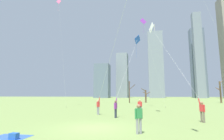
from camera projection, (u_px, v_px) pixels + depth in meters
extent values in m
plane|color=#7A934C|center=(94.00, 128.00, 11.43)|extent=(400.00, 400.00, 0.00)
cylinder|color=#33384C|center=(115.00, 113.00, 16.40)|extent=(0.14, 0.14, 0.85)
cylinder|color=#33384C|center=(116.00, 113.00, 16.60)|extent=(0.14, 0.14, 0.85)
cube|color=purple|center=(116.00, 106.00, 16.60)|extent=(0.26, 0.37, 0.54)
sphere|color=brown|center=(116.00, 102.00, 16.66)|extent=(0.22, 0.22, 0.22)
cylinder|color=purple|center=(115.00, 106.00, 16.40)|extent=(0.09, 0.09, 0.55)
cylinder|color=purple|center=(116.00, 101.00, 16.86)|extent=(0.13, 0.22, 0.56)
cube|color=blue|center=(137.00, 40.00, 24.80)|extent=(0.76, 1.31, 1.44)
cylinder|color=black|center=(137.00, 40.00, 24.80)|extent=(0.35, 0.10, 0.92)
cylinder|color=blue|center=(136.00, 50.00, 24.66)|extent=(0.02, 0.02, 2.06)
cylinder|color=silver|center=(129.00, 63.00, 20.85)|extent=(1.78, 7.34, 8.11)
cylinder|color=#726656|center=(204.00, 117.00, 13.54)|extent=(0.14, 0.14, 0.85)
cylinder|color=#726656|center=(201.00, 117.00, 13.74)|extent=(0.14, 0.14, 0.85)
cube|color=red|center=(202.00, 108.00, 13.74)|extent=(0.36, 0.39, 0.54)
sphere|color=#9E7051|center=(202.00, 103.00, 13.79)|extent=(0.22, 0.22, 0.22)
cylinder|color=red|center=(204.00, 109.00, 13.54)|extent=(0.09, 0.09, 0.55)
cylinder|color=red|center=(199.00, 102.00, 13.99)|extent=(0.19, 0.22, 0.56)
cube|color=white|center=(151.00, 28.00, 20.94)|extent=(0.53, 1.48, 1.52)
cylinder|color=black|center=(151.00, 28.00, 20.94)|extent=(0.29, 0.20, 0.98)
cylinder|color=silver|center=(170.00, 56.00, 17.48)|extent=(3.42, 5.23, 8.31)
cylinder|color=gray|center=(98.00, 111.00, 19.15)|extent=(0.14, 0.14, 0.85)
cylinder|color=gray|center=(99.00, 111.00, 18.98)|extent=(0.14, 0.14, 0.85)
cube|color=red|center=(98.00, 104.00, 19.16)|extent=(0.39, 0.38, 0.54)
sphere|color=beige|center=(98.00, 101.00, 19.22)|extent=(0.22, 0.22, 0.22)
cylinder|color=red|center=(97.00, 105.00, 19.33)|extent=(0.09, 0.09, 0.55)
cylinder|color=red|center=(99.00, 100.00, 19.06)|extent=(0.21, 0.20, 0.56)
cylinder|color=silver|center=(122.00, 15.00, 13.02)|extent=(7.07, 12.92, 12.34)
cylinder|color=#33384C|center=(141.00, 110.00, 20.16)|extent=(0.14, 0.14, 0.85)
cylinder|color=#33384C|center=(139.00, 110.00, 20.19)|extent=(0.14, 0.14, 0.85)
cube|color=red|center=(140.00, 104.00, 20.28)|extent=(0.36, 0.23, 0.54)
sphere|color=tan|center=(140.00, 100.00, 20.33)|extent=(0.22, 0.22, 0.22)
cylinder|color=red|center=(142.00, 104.00, 20.25)|extent=(0.09, 0.09, 0.55)
cylinder|color=red|center=(138.00, 104.00, 20.29)|extent=(0.09, 0.09, 0.55)
cylinder|color=gray|center=(141.00, 126.00, 9.71)|extent=(0.14, 0.14, 0.85)
cylinder|color=gray|center=(137.00, 126.00, 9.61)|extent=(0.14, 0.14, 0.85)
cube|color=#338C4C|center=(139.00, 113.00, 9.76)|extent=(0.39, 0.37, 0.54)
sphere|color=#9E7051|center=(138.00, 106.00, 9.81)|extent=(0.22, 0.22, 0.22)
cylinder|color=#338C4C|center=(142.00, 114.00, 9.84)|extent=(0.09, 0.09, 0.55)
cylinder|color=#338C4C|center=(136.00, 114.00, 9.66)|extent=(0.09, 0.09, 0.55)
cube|color=pink|center=(59.00, 1.00, 33.94)|extent=(1.17, 0.22, 1.17)
cylinder|color=black|center=(59.00, 1.00, 33.94)|extent=(0.02, 0.17, 0.76)
cylinder|color=pink|center=(58.00, 7.00, 33.67)|extent=(0.02, 0.02, 1.63)
cylinder|color=silver|center=(62.00, 51.00, 32.27)|extent=(2.39, 0.03, 20.16)
cylinder|color=#3F3833|center=(66.00, 107.00, 30.59)|extent=(0.10, 0.10, 0.08)
cube|color=purple|center=(143.00, 21.00, 31.32)|extent=(1.18, 0.50, 1.26)
cylinder|color=black|center=(143.00, 21.00, 31.32)|extent=(0.11, 0.16, 0.82)
cylinder|color=purple|center=(144.00, 28.00, 31.03)|extent=(0.02, 0.02, 1.75)
cylinder|color=silver|center=(154.00, 64.00, 30.90)|extent=(3.44, 2.08, 15.24)
cylinder|color=#3F3833|center=(166.00, 107.00, 30.48)|extent=(0.10, 0.10, 0.08)
cube|color=#3359B2|center=(10.00, 138.00, 8.80)|extent=(1.82, 1.43, 0.01)
cube|color=#2659B2|center=(14.00, 136.00, 8.43)|extent=(0.40, 0.28, 0.30)
cylinder|color=brown|center=(146.00, 96.00, 49.52)|extent=(0.43, 0.43, 3.53)
cylinder|color=brown|center=(146.00, 95.00, 49.13)|extent=(0.51, 1.05, 0.92)
cylinder|color=brown|center=(144.00, 93.00, 50.03)|extent=(0.91, 0.77, 0.46)
cylinder|color=brown|center=(144.00, 90.00, 49.19)|extent=(1.30, 1.59, 0.85)
cylinder|color=brown|center=(148.00, 93.00, 50.23)|extent=(1.40, 1.64, 0.80)
cylinder|color=brown|center=(220.00, 92.00, 46.81)|extent=(0.43, 0.43, 5.81)
cylinder|color=brown|center=(220.00, 85.00, 46.25)|extent=(0.64, 1.87, 0.78)
cylinder|color=brown|center=(218.00, 89.00, 47.63)|extent=(0.81, 1.45, 0.74)
cylinder|color=brown|center=(218.00, 89.00, 47.33)|extent=(1.11, 0.80, 1.03)
cylinder|color=brown|center=(221.00, 82.00, 47.29)|extent=(1.09, 0.61, 0.87)
cylinder|color=#4C3828|center=(129.00, 92.00, 47.48)|extent=(0.27, 0.27, 5.91)
cylinder|color=#4C3828|center=(132.00, 87.00, 47.33)|extent=(1.75, 0.49, 1.47)
cylinder|color=#4C3828|center=(130.00, 83.00, 48.34)|extent=(0.28, 1.12, 0.54)
cylinder|color=#4C3828|center=(132.00, 87.00, 47.67)|extent=(1.45, 0.41, 1.44)
cube|color=slate|center=(102.00, 81.00, 132.87)|extent=(11.12, 9.40, 25.53)
cube|color=gray|center=(198.00, 54.00, 121.16)|extent=(5.66, 5.04, 60.42)
cube|color=gray|center=(122.00, 75.00, 142.87)|extent=(8.91, 9.96, 35.96)
cube|color=gray|center=(156.00, 64.00, 131.35)|extent=(10.98, 7.09, 50.15)
cylinder|color=#99999E|center=(155.00, 28.00, 135.39)|extent=(0.80, 0.80, 6.69)
cube|color=slate|center=(198.00, 63.00, 134.28)|extent=(10.03, 7.44, 53.48)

